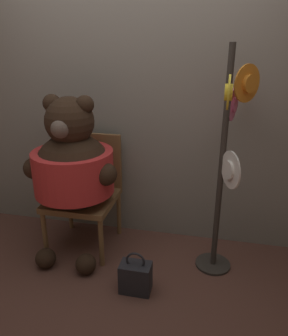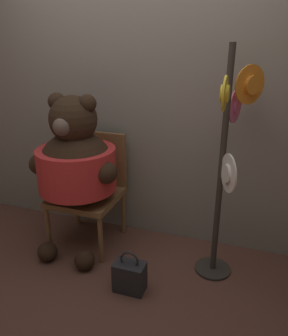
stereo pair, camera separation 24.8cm
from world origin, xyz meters
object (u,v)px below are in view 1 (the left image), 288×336
chair (86,188)px  hat_display_rack (228,155)px  teddy_bear (73,167)px  handbag_on_ground (136,277)px

chair → hat_display_rack: 1.25m
teddy_bear → hat_display_rack: bearing=2.3°
teddy_bear → hat_display_rack: size_ratio=0.79×
teddy_bear → handbag_on_ground: size_ratio=4.10×
teddy_bear → chair: bearing=84.3°
chair → handbag_on_ground: chair is taller
chair → teddy_bear: 0.32m
hat_display_rack → handbag_on_ground: bearing=-143.7°
hat_display_rack → handbag_on_ground: 1.10m
hat_display_rack → chair: bearing=173.4°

